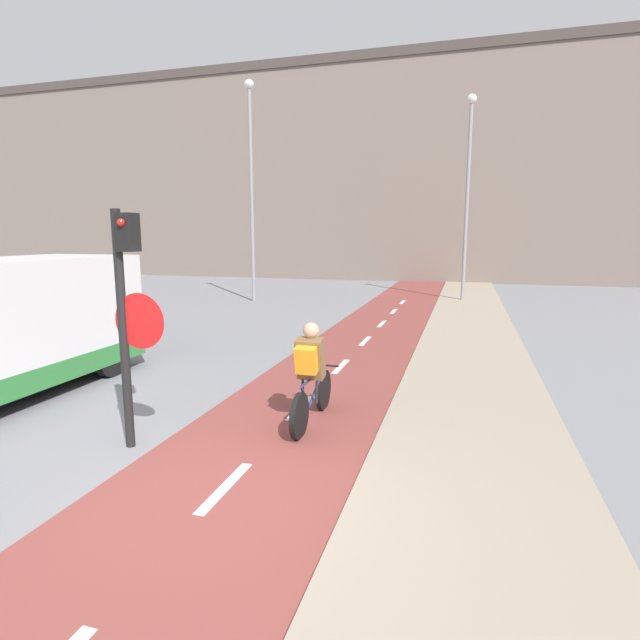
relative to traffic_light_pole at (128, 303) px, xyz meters
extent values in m
plane|color=gray|center=(1.53, -1.14, -1.80)|extent=(120.00, 120.00, 0.00)
cube|color=brown|center=(1.53, -1.14, -1.79)|extent=(2.56, 60.00, 0.02)
cube|color=white|center=(1.53, -0.64, -1.78)|extent=(0.12, 1.10, 0.00)
cube|color=white|center=(1.53, 1.86, -1.78)|extent=(0.12, 1.10, 0.00)
cube|color=white|center=(1.53, 4.36, -1.78)|extent=(0.12, 1.10, 0.00)
cube|color=white|center=(1.53, 6.86, -1.78)|extent=(0.12, 1.10, 0.00)
cube|color=white|center=(1.53, 9.36, -1.78)|extent=(0.12, 1.10, 0.00)
cube|color=white|center=(1.53, 11.86, -1.78)|extent=(0.12, 1.10, 0.00)
cube|color=white|center=(1.53, 14.36, -1.78)|extent=(0.12, 1.10, 0.00)
cube|color=gray|center=(4.01, -1.14, -1.78)|extent=(2.40, 60.00, 0.05)
cube|color=slate|center=(1.53, 25.79, 4.13)|extent=(60.00, 5.00, 11.88)
cube|color=#473D38|center=(1.53, 25.79, 10.32)|extent=(60.00, 5.20, 0.50)
cylinder|color=black|center=(-0.09, 0.00, -0.36)|extent=(0.11, 0.11, 2.90)
cube|color=black|center=(0.07, 0.00, 0.82)|extent=(0.20, 0.20, 0.44)
sphere|color=red|center=(0.07, -0.11, 0.93)|extent=(0.09, 0.09, 0.09)
cone|color=red|center=(0.15, 0.00, -0.21)|extent=(0.67, 0.01, 0.67)
cone|color=silver|center=(0.15, 0.00, -0.21)|extent=(0.60, 0.02, 0.60)
cylinder|color=gray|center=(-4.21, 13.20, 2.19)|extent=(0.14, 0.14, 8.00)
sphere|color=silver|center=(-4.21, 13.20, 6.30)|extent=(0.36, 0.36, 0.36)
cylinder|color=gray|center=(3.75, 15.56, 1.94)|extent=(0.14, 0.14, 7.49)
sphere|color=silver|center=(3.75, 15.56, 5.80)|extent=(0.36, 0.36, 0.36)
cylinder|color=black|center=(1.86, 0.81, -1.50)|extent=(0.07, 0.61, 0.61)
cylinder|color=black|center=(1.86, 1.94, -1.50)|extent=(0.07, 0.61, 0.61)
cylinder|color=navy|center=(1.86, 1.59, -1.34)|extent=(0.04, 0.72, 0.38)
cylinder|color=navy|center=(1.86, 1.06, -1.33)|extent=(0.04, 0.38, 0.40)
cylinder|color=navy|center=(1.86, 1.42, -1.15)|extent=(0.04, 1.06, 0.07)
cylinder|color=navy|center=(1.86, 1.02, -1.51)|extent=(0.04, 0.43, 0.05)
cylinder|color=black|center=(1.86, 1.94, -1.12)|extent=(0.46, 0.03, 0.03)
cube|color=brown|center=(1.86, 1.29, -0.86)|extent=(0.36, 0.31, 0.59)
sphere|color=tan|center=(1.86, 1.33, -0.48)|extent=(0.22, 0.22, 0.22)
cylinder|color=#232328|center=(1.76, 1.25, -1.28)|extent=(0.04, 0.07, 0.38)
cylinder|color=#232328|center=(1.96, 1.25, -1.28)|extent=(0.04, 0.07, 0.38)
cube|color=orange|center=(1.86, 1.11, -0.84)|extent=(0.28, 0.23, 0.39)
cube|color=black|center=(-3.34, 3.46, -0.23)|extent=(1.81, 0.04, 0.70)
cylinder|color=black|center=(-4.24, 2.55, -1.45)|extent=(0.18, 0.70, 0.70)
cylinder|color=black|center=(-2.43, 2.55, -1.45)|extent=(0.18, 0.70, 0.70)
camera|label=1|loc=(3.82, -4.97, 0.79)|focal=28.00mm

